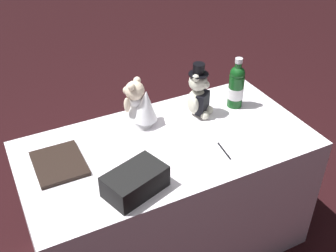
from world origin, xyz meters
TOP-DOWN VIEW (x-y plane):
  - ground_plane at (0.00, 0.00)m, footprint 12.00×12.00m
  - reception_table at (0.00, 0.00)m, footprint 1.43×0.73m
  - teddy_bear_groom at (-0.26, -0.16)m, footprint 0.14×0.14m
  - teddy_bear_bride at (0.06, -0.22)m, footprint 0.23×0.23m
  - champagne_bottle at (-0.49, -0.14)m, footprint 0.08×0.08m
  - signing_pen at (-0.21, 0.19)m, footprint 0.02×0.14m
  - gift_case_black at (0.27, 0.24)m, footprint 0.29×0.23m
  - guestbook at (0.52, -0.07)m, footprint 0.22×0.27m

SIDE VIEW (x-z plane):
  - ground_plane at x=0.00m, z-range 0.00..0.00m
  - reception_table at x=0.00m, z-range 0.00..0.72m
  - signing_pen at x=-0.21m, z-range 0.72..0.73m
  - guestbook at x=0.52m, z-range 0.72..0.74m
  - gift_case_black at x=0.27m, z-range 0.72..0.82m
  - teddy_bear_bride at x=0.06m, z-range 0.70..0.95m
  - teddy_bear_groom at x=-0.26m, z-range 0.69..0.99m
  - champagne_bottle at x=-0.49m, z-range 0.70..0.99m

